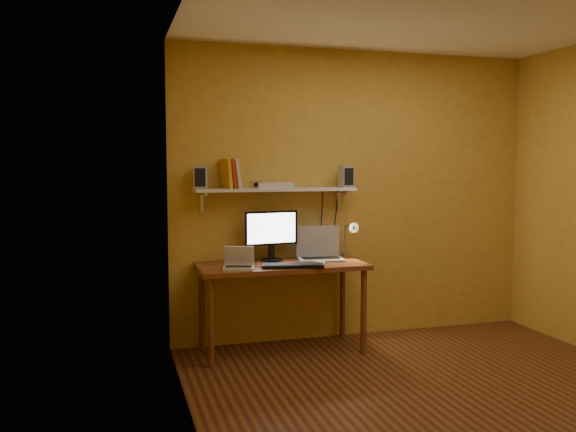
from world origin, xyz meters
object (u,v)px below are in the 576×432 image
object	(u,v)px
desk_lamp	(350,235)
speaker_left	(201,177)
netbook	(239,262)
speaker_right	(346,176)
shelf_camera	(256,185)
desk	(282,274)
wall_shelf	(276,190)
laptop	(319,251)
mouse	(319,263)
router	(274,185)
monitor	(271,233)
keyboard	(293,266)

from	to	relation	value
desk_lamp	speaker_left	size ratio (longest dim) A/B	1.94
netbook	speaker_left	world-z (taller)	speaker_left
speaker_right	shelf_camera	world-z (taller)	speaker_right
speaker_left	desk	bearing A→B (deg)	-3.08
wall_shelf	speaker_left	distance (m)	0.65
laptop	shelf_camera	bearing A→B (deg)	-172.44
shelf_camera	desk_lamp	bearing A→B (deg)	-0.82
desk	mouse	distance (m)	0.33
mouse	router	distance (m)	0.78
monitor	shelf_camera	world-z (taller)	shelf_camera
netbook	desk_lamp	xyz separation A→B (m)	(1.05, 0.25, 0.16)
desk_lamp	speaker_left	world-z (taller)	speaker_left
speaker_right	desk_lamp	bearing A→B (deg)	-73.57
keyboard	shelf_camera	bearing A→B (deg)	136.93
wall_shelf	router	xyz separation A→B (m)	(-0.02, 0.01, 0.04)
desk	speaker_left	world-z (taller)	speaker_left
netbook	mouse	bearing A→B (deg)	13.63
keyboard	shelf_camera	xyz separation A→B (m)	(-0.22, 0.33, 0.64)
desk	mouse	xyz separation A→B (m)	(0.28, -0.15, 0.10)
wall_shelf	laptop	world-z (taller)	wall_shelf
desk	mouse	bearing A→B (deg)	-28.73
speaker_left	router	xyz separation A→B (m)	(0.62, 0.00, -0.07)
speaker_right	router	distance (m)	0.66
desk	wall_shelf	size ratio (longest dim) A/B	1.00
monitor	laptop	bearing A→B (deg)	-13.39
laptop	mouse	world-z (taller)	laptop
desk	speaker_left	bearing A→B (deg)	162.51
wall_shelf	laptop	bearing A→B (deg)	-9.04
desk	desk_lamp	size ratio (longest dim) A/B	3.73
desk	shelf_camera	size ratio (longest dim) A/B	12.45
wall_shelf	desk_lamp	xyz separation A→B (m)	(0.66, -0.07, -0.40)
wall_shelf	speaker_right	world-z (taller)	speaker_right
keyboard	desk_lamp	distance (m)	0.73
monitor	laptop	xyz separation A→B (m)	(0.42, -0.04, -0.17)
desk	router	size ratio (longest dim) A/B	4.60
laptop	speaker_right	bearing A→B (deg)	17.21
speaker_left	shelf_camera	size ratio (longest dim) A/B	1.72
monitor	router	world-z (taller)	router
netbook	shelf_camera	distance (m)	0.69
wall_shelf	monitor	distance (m)	0.37
wall_shelf	monitor	world-z (taller)	wall_shelf
mouse	speaker_left	xyz separation A→B (m)	(-0.92, 0.35, 0.70)
laptop	desk_lamp	xyz separation A→B (m)	(0.28, -0.01, 0.13)
wall_shelf	router	world-z (taller)	router
laptop	router	bearing A→B (deg)	178.08
desk	keyboard	xyz separation A→B (m)	(0.04, -0.19, 0.10)
mouse	desk_lamp	distance (m)	0.51
keyboard	desk_lamp	xyz separation A→B (m)	(0.62, 0.32, 0.20)
speaker_left	speaker_right	distance (m)	1.28
laptop	router	size ratio (longest dim) A/B	1.37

